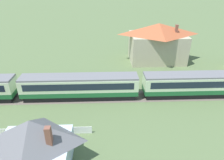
{
  "coord_description": "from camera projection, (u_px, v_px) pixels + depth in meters",
  "views": [
    {
      "loc": [
        -18.55,
        -28.17,
        17.7
      ],
      "look_at": [
        -17.31,
        3.19,
        1.85
      ],
      "focal_mm": 32.0,
      "sensor_mm": 36.0,
      "label": 1
    }
  ],
  "objects": [
    {
      "name": "station_house_terracotta_roof",
      "position": [
        157.0,
        42.0,
        46.76
      ],
      "size": [
        13.48,
        9.26,
        8.9
      ],
      "color": "#BCB293",
      "rests_on": "ground_plane"
    },
    {
      "name": "passenger_train",
      "position": [
        81.0,
        86.0,
        32.43
      ],
      "size": [
        98.55,
        3.1,
        4.0
      ],
      "color": "#1E6033",
      "rests_on": "ground_plane"
    },
    {
      "name": "railway_track",
      "position": [
        41.0,
        98.0,
        33.19
      ],
      "size": [
        153.27,
        3.6,
        0.04
      ],
      "color": "#665B51",
      "rests_on": "ground_plane"
    },
    {
      "name": "ground_plane",
      "position": [
        215.0,
        96.0,
        33.76
      ],
      "size": [
        600.0,
        600.0,
        0.0
      ],
      "primitive_type": "plane",
      "color": "#566B42"
    },
    {
      "name": "cottage_grey_roof",
      "position": [
        33.0,
        141.0,
        20.39
      ],
      "size": [
        7.96,
        5.8,
        5.55
      ],
      "color": "silver",
      "rests_on": "ground_plane"
    }
  ]
}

